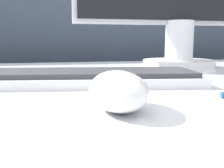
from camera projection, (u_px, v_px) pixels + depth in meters
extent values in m
cube|color=#333D4C|center=(78.00, 113.00, 1.08)|extent=(5.00, 0.03, 1.11)
ellipsoid|color=white|center=(118.00, 90.00, 0.28)|extent=(0.07, 0.10, 0.04)
cube|color=white|center=(76.00, 80.00, 0.45)|extent=(0.43, 0.18, 0.02)
cube|color=#38383D|center=(76.00, 73.00, 0.44)|extent=(0.41, 0.16, 0.01)
cylinder|color=white|center=(178.00, 63.00, 0.75)|extent=(0.20, 0.20, 0.02)
cylinder|color=white|center=(179.00, 40.00, 0.74)|extent=(0.08, 0.08, 0.11)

